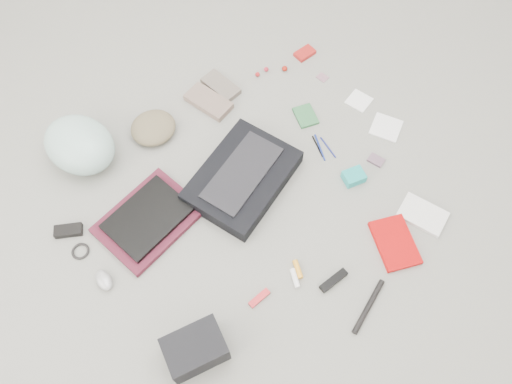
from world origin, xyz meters
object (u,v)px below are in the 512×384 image
laptop (148,218)px  bike_helmet (80,145)px  messenger_bag (242,178)px  camera_bag (195,349)px  book_red (395,243)px  accordion_wallet (354,177)px

laptop → bike_helmet: (-0.09, 0.45, 0.06)m
messenger_bag → laptop: (-0.44, 0.05, -0.00)m
messenger_bag → camera_bag: bearing=-159.5°
bike_helmet → laptop: bearing=-99.6°
bike_helmet → messenger_bag: bearing=-64.6°
camera_bag → book_red: size_ratio=0.95×
book_red → camera_bag: bearing=-166.3°
camera_bag → book_red: camera_bag is taller
camera_bag → accordion_wallet: size_ratio=2.38×
bike_helmet → book_red: (0.91, -1.09, -0.09)m
messenger_bag → camera_bag: (-0.53, -0.53, 0.03)m
bike_helmet → book_red: 1.43m
laptop → book_red: 1.04m
messenger_bag → laptop: size_ratio=1.45×
book_red → bike_helmet: bearing=147.4°
camera_bag → book_red: (0.91, -0.06, -0.06)m
laptop → camera_bag: size_ratio=1.53×
book_red → accordion_wallet: (0.05, 0.34, 0.01)m
messenger_bag → book_red: size_ratio=2.10×
bike_helmet → camera_bag: bearing=-111.6°
laptop → accordion_wallet: (0.86, -0.31, -0.02)m
book_red → laptop: bearing=159.2°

